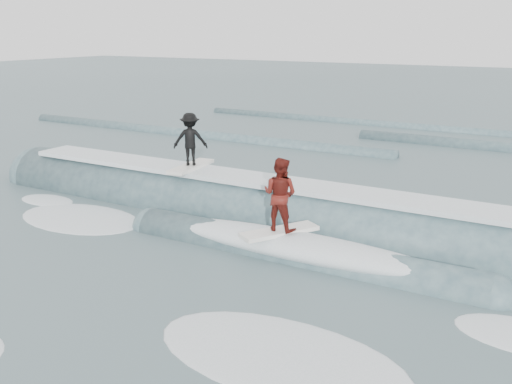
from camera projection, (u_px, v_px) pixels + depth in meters
The scene contains 6 objects.
ground at pixel (189, 270), 13.14m from camera, with size 160.00×160.00×0.00m, color #395053.
breaking_wave at pixel (276, 223), 16.20m from camera, with size 21.83×3.92×2.29m.
surfer_black at pixel (190, 142), 17.39m from camera, with size 1.20×2.04×1.71m.
surfer_red at pixel (280, 198), 13.71m from camera, with size 1.52×1.99×1.90m.
whitewater at pixel (197, 291), 12.12m from camera, with size 16.60×8.26×0.10m.
far_swells at pixel (397, 142), 28.01m from camera, with size 40.98×8.65×0.80m.
Camera 1 is at (7.34, -9.78, 5.37)m, focal length 40.00 mm.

